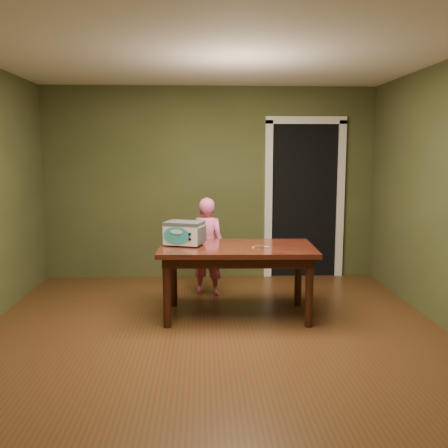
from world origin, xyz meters
name	(u,v)px	position (x,y,z in m)	size (l,w,h in m)	color
floor	(215,343)	(0.00, 0.00, 0.00)	(5.00, 5.00, 0.00)	#592F19
room_shell	(215,153)	(0.00, 0.00, 1.71)	(4.52, 5.02, 2.61)	#4B4F2A
doorway	(300,199)	(1.30, 2.78, 1.06)	(1.10, 0.66, 2.25)	black
dining_table	(237,255)	(0.25, 0.77, 0.65)	(1.63, 0.96, 0.75)	#370F0C
toy_oven	(184,232)	(-0.30, 0.84, 0.89)	(0.46, 0.38, 0.25)	#4C4F54
baking_pan	(259,246)	(0.47, 0.68, 0.76)	(0.10, 0.10, 0.02)	silver
spatula	(261,247)	(0.49, 0.69, 0.75)	(0.18, 0.03, 0.01)	tan
child	(207,246)	(-0.05, 1.59, 0.59)	(0.43, 0.28, 1.19)	pink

